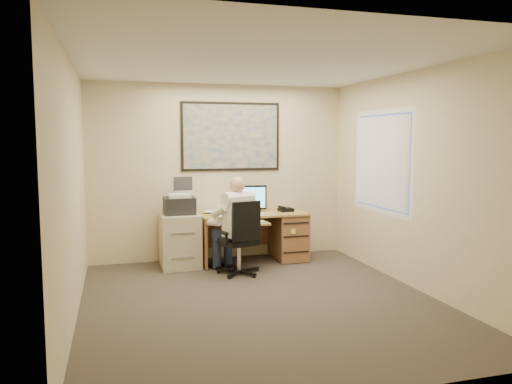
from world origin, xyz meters
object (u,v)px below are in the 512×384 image
object	(u,v)px
desk	(273,231)
person	(238,226)
office_chair	(239,253)
filing_cabinet	(180,235)

from	to	relation	value
desk	person	size ratio (longest dim) A/B	1.19
office_chair	desk	bearing A→B (deg)	31.65
desk	office_chair	bearing A→B (deg)	-134.67
person	office_chair	bearing A→B (deg)	-121.39
desk	office_chair	distance (m)	1.03
desk	filing_cabinet	world-z (taller)	desk
office_chair	filing_cabinet	bearing A→B (deg)	121.94
filing_cabinet	person	world-z (taller)	person
desk	filing_cabinet	xyz separation A→B (m)	(-1.44, -0.02, 0.01)
desk	person	distance (m)	0.98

